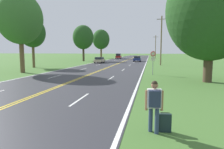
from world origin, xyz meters
TOP-DOWN VIEW (x-y plane):
  - hitchhiker_person at (7.00, 3.60)m, footprint 0.59×0.43m
  - suitcase at (7.36, 3.76)m, footprint 0.43×0.16m
  - traffic_sign at (7.12, 19.93)m, footprint 0.60×0.10m
  - utility_pole_midground at (8.72, 35.99)m, footprint 1.80×0.24m
  - utility_pole_far at (8.48, 70.86)m, footprint 1.80×0.24m
  - tree_left_verge at (-11.94, 26.75)m, footprint 4.11×4.11m
  - tree_behind_sign at (-10.79, 67.67)m, footprint 6.11×6.11m
  - tree_mid_treeline at (-10.84, 48.34)m, footprint 5.51×5.51m
  - tree_right_cluster at (-8.88, 19.44)m, footprint 5.43×5.43m
  - tree_far_back at (11.74, 15.59)m, footprint 7.44×7.44m
  - car_champagne_hatchback_nearest at (-4.41, 40.55)m, footprint 1.73×3.45m
  - car_dark_blue_sedan_approaching at (3.50, 48.69)m, footprint 1.79×4.04m
  - car_red_van_mid_near at (-4.51, 68.29)m, footprint 1.80×3.96m

SIDE VIEW (x-z plane):
  - suitcase at x=7.36m, z-range -0.02..0.65m
  - car_champagne_hatchback_nearest at x=-4.41m, z-range 0.05..1.39m
  - car_dark_blue_sedan_approaching at x=3.50m, z-range 0.04..1.44m
  - car_red_van_mid_near at x=-4.51m, z-range 0.04..1.82m
  - hitchhiker_person at x=7.00m, z-range 0.19..1.93m
  - traffic_sign at x=7.12m, z-range 0.69..3.37m
  - utility_pole_far at x=8.48m, z-range 0.15..8.41m
  - utility_pole_midground at x=8.72m, z-range 0.16..9.31m
  - tree_left_verge at x=-11.94m, z-range 1.60..9.59m
  - tree_far_back at x=11.74m, z-range 0.91..11.33m
  - tree_mid_treeline at x=-10.84m, z-range 1.55..11.03m
  - tree_right_cluster at x=-8.88m, z-range 1.73..11.49m
  - tree_behind_sign at x=-10.79m, z-range 1.63..11.98m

